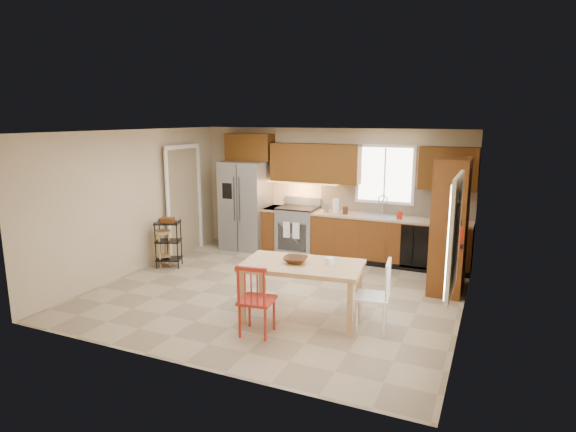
# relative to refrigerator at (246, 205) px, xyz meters

# --- Properties ---
(floor) EXTENTS (5.50, 5.50, 0.00)m
(floor) POSITION_rel_refrigerator_xyz_m (1.70, -2.12, -0.91)
(floor) COLOR tan
(floor) RESTS_ON ground
(ceiling) EXTENTS (5.50, 5.00, 0.02)m
(ceiling) POSITION_rel_refrigerator_xyz_m (1.70, -2.12, 1.59)
(ceiling) COLOR silver
(ceiling) RESTS_ON ground
(wall_back) EXTENTS (5.50, 0.02, 2.50)m
(wall_back) POSITION_rel_refrigerator_xyz_m (1.70, 0.38, 0.34)
(wall_back) COLOR #CCB793
(wall_back) RESTS_ON ground
(wall_front) EXTENTS (5.50, 0.02, 2.50)m
(wall_front) POSITION_rel_refrigerator_xyz_m (1.70, -4.62, 0.34)
(wall_front) COLOR #CCB793
(wall_front) RESTS_ON ground
(wall_left) EXTENTS (0.02, 5.00, 2.50)m
(wall_left) POSITION_rel_refrigerator_xyz_m (-1.05, -2.12, 0.34)
(wall_left) COLOR #CCB793
(wall_left) RESTS_ON ground
(wall_right) EXTENTS (0.02, 5.00, 2.50)m
(wall_right) POSITION_rel_refrigerator_xyz_m (4.45, -2.12, 0.34)
(wall_right) COLOR #CCB793
(wall_right) RESTS_ON ground
(refrigerator) EXTENTS (0.92, 0.75, 1.82)m
(refrigerator) POSITION_rel_refrigerator_xyz_m (0.00, 0.00, 0.00)
(refrigerator) COLOR gray
(refrigerator) RESTS_ON floor
(range_stove) EXTENTS (0.76, 0.63, 0.92)m
(range_stove) POSITION_rel_refrigerator_xyz_m (1.15, 0.06, -0.45)
(range_stove) COLOR gray
(range_stove) RESTS_ON floor
(base_cabinet_narrow) EXTENTS (0.30, 0.60, 0.90)m
(base_cabinet_narrow) POSITION_rel_refrigerator_xyz_m (0.60, 0.08, -0.46)
(base_cabinet_narrow) COLOR brown
(base_cabinet_narrow) RESTS_ON floor
(base_cabinet_run) EXTENTS (2.92, 0.60, 0.90)m
(base_cabinet_run) POSITION_rel_refrigerator_xyz_m (2.99, 0.08, -0.46)
(base_cabinet_run) COLOR brown
(base_cabinet_run) RESTS_ON floor
(dishwasher) EXTENTS (0.60, 0.02, 0.78)m
(dishwasher) POSITION_rel_refrigerator_xyz_m (3.55, -0.22, -0.46)
(dishwasher) COLOR black
(dishwasher) RESTS_ON floor
(backsplash) EXTENTS (2.92, 0.03, 0.55)m
(backsplash) POSITION_rel_refrigerator_xyz_m (2.99, 0.36, 0.27)
(backsplash) COLOR beige
(backsplash) RESTS_ON wall_back
(upper_over_fridge) EXTENTS (1.00, 0.35, 0.55)m
(upper_over_fridge) POSITION_rel_refrigerator_xyz_m (0.00, 0.20, 1.19)
(upper_over_fridge) COLOR #613610
(upper_over_fridge) RESTS_ON wall_back
(upper_left_block) EXTENTS (1.80, 0.35, 0.75)m
(upper_left_block) POSITION_rel_refrigerator_xyz_m (1.45, 0.20, 0.92)
(upper_left_block) COLOR #613610
(upper_left_block) RESTS_ON wall_back
(upper_right_block) EXTENTS (1.00, 0.35, 0.75)m
(upper_right_block) POSITION_rel_refrigerator_xyz_m (3.95, 0.20, 0.92)
(upper_right_block) COLOR #613610
(upper_right_block) RESTS_ON wall_back
(window_back) EXTENTS (1.12, 0.04, 1.12)m
(window_back) POSITION_rel_refrigerator_xyz_m (2.80, 0.35, 0.74)
(window_back) COLOR white
(window_back) RESTS_ON wall_back
(sink) EXTENTS (0.62, 0.46, 0.16)m
(sink) POSITION_rel_refrigerator_xyz_m (2.80, 0.08, -0.05)
(sink) COLOR gray
(sink) RESTS_ON base_cabinet_run
(undercab_glow) EXTENTS (1.60, 0.30, 0.01)m
(undercab_glow) POSITION_rel_refrigerator_xyz_m (1.15, 0.17, 0.52)
(undercab_glow) COLOR #FFBF66
(undercab_glow) RESTS_ON wall_back
(soap_bottle) EXTENTS (0.09, 0.09, 0.19)m
(soap_bottle) POSITION_rel_refrigerator_xyz_m (3.18, -0.02, 0.09)
(soap_bottle) COLOR red
(soap_bottle) RESTS_ON base_cabinet_run
(paper_towel) EXTENTS (0.12, 0.12, 0.28)m
(paper_towel) POSITION_rel_refrigerator_xyz_m (1.95, 0.03, 0.13)
(paper_towel) COLOR white
(paper_towel) RESTS_ON base_cabinet_run
(canister_steel) EXTENTS (0.11, 0.11, 0.18)m
(canister_steel) POSITION_rel_refrigerator_xyz_m (1.75, 0.03, 0.08)
(canister_steel) COLOR gray
(canister_steel) RESTS_ON base_cabinet_run
(canister_wood) EXTENTS (0.10, 0.10, 0.14)m
(canister_wood) POSITION_rel_refrigerator_xyz_m (2.15, -0.00, 0.06)
(canister_wood) COLOR #4A2713
(canister_wood) RESTS_ON base_cabinet_run
(pantry) EXTENTS (0.50, 0.95, 2.10)m
(pantry) POSITION_rel_refrigerator_xyz_m (4.13, -0.93, 0.14)
(pantry) COLOR brown
(pantry) RESTS_ON floor
(fire_extinguisher) EXTENTS (0.12, 0.12, 0.36)m
(fire_extinguisher) POSITION_rel_refrigerator_xyz_m (4.33, -1.98, 0.19)
(fire_extinguisher) COLOR red
(fire_extinguisher) RESTS_ON wall_right
(window_right) EXTENTS (0.04, 1.02, 1.32)m
(window_right) POSITION_rel_refrigerator_xyz_m (4.38, -3.27, 0.54)
(window_right) COLOR white
(window_right) RESTS_ON wall_right
(doorway) EXTENTS (0.04, 0.95, 2.10)m
(doorway) POSITION_rel_refrigerator_xyz_m (-0.97, -0.82, 0.14)
(doorway) COLOR #8C7A59
(doorway) RESTS_ON wall_left
(dining_table) EXTENTS (1.69, 1.08, 0.78)m
(dining_table) POSITION_rel_refrigerator_xyz_m (2.46, -2.93, -0.52)
(dining_table) COLOR tan
(dining_table) RESTS_ON floor
(chair_red) EXTENTS (0.49, 0.49, 0.94)m
(chair_red) POSITION_rel_refrigerator_xyz_m (2.11, -3.58, -0.44)
(chair_red) COLOR #A52519
(chair_red) RESTS_ON floor
(chair_white) EXTENTS (0.49, 0.49, 0.94)m
(chair_white) POSITION_rel_refrigerator_xyz_m (3.41, -2.88, -0.44)
(chair_white) COLOR white
(chair_white) RESTS_ON floor
(table_bowl) EXTENTS (0.36, 0.36, 0.08)m
(table_bowl) POSITION_rel_refrigerator_xyz_m (2.36, -2.93, -0.12)
(table_bowl) COLOR #4A2713
(table_bowl) RESTS_ON dining_table
(table_jar) EXTENTS (0.13, 0.13, 0.14)m
(table_jar) POSITION_rel_refrigerator_xyz_m (2.81, -2.83, -0.09)
(table_jar) COLOR white
(table_jar) RESTS_ON dining_table
(bar_stool) EXTENTS (0.40, 0.40, 0.67)m
(bar_stool) POSITION_rel_refrigerator_xyz_m (-0.80, -1.74, -0.58)
(bar_stool) COLOR tan
(bar_stool) RESTS_ON floor
(utility_cart) EXTENTS (0.53, 0.48, 0.87)m
(utility_cart) POSITION_rel_refrigerator_xyz_m (-0.68, -1.73, -0.47)
(utility_cart) COLOR black
(utility_cart) RESTS_ON floor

